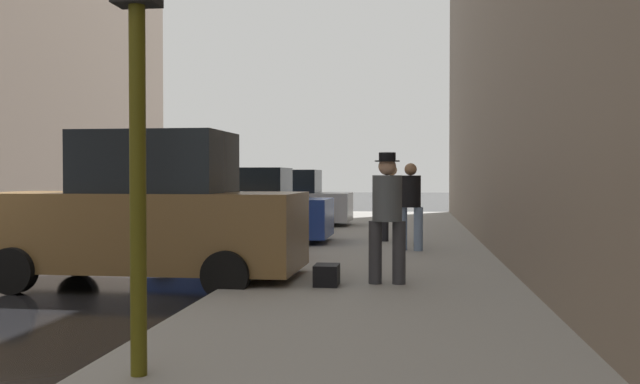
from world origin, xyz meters
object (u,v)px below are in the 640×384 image
parked_bronze_suv (147,216)px  pedestrian_with_beanie (387,211)px  pedestrian_in_tan_coat (392,199)px  duffel_bag (327,275)px  traffic_light (137,18)px  fire_hydrant (297,238)px  parked_silver_sedan (282,201)px  parked_blue_sedan (238,210)px  pedestrian_in_jeans (411,202)px

parked_bronze_suv → pedestrian_with_beanie: parked_bronze_suv is taller
pedestrian_in_tan_coat → duffel_bag: pedestrian_in_tan_coat is taller
parked_bronze_suv → traffic_light: traffic_light is taller
fire_hydrant → parked_silver_sedan: bearing=102.1°
parked_bronze_suv → parked_silver_sedan: (0.00, 10.96, -0.18)m
fire_hydrant → pedestrian_with_beanie: size_ratio=0.40×
parked_bronze_suv → fire_hydrant: bearing=55.0°
parked_bronze_suv → traffic_light: bearing=-69.6°
parked_blue_sedan → pedestrian_with_beanie: (3.51, -5.87, 0.29)m
fire_hydrant → duffel_bag: 3.29m
pedestrian_in_tan_coat → duffel_bag: size_ratio=3.89×
pedestrian_in_tan_coat → fire_hydrant: bearing=-115.4°
parked_bronze_suv → pedestrian_in_tan_coat: bearing=60.2°
traffic_light → pedestrian_in_jeans: traffic_light is taller
parked_blue_sedan → traffic_light: size_ratio=1.17×
pedestrian_in_jeans → traffic_light: bearing=-102.3°
parked_bronze_suv → duffel_bag: size_ratio=10.52×
pedestrian_in_tan_coat → parked_bronze_suv: bearing=-119.8°
pedestrian_in_tan_coat → traffic_light: bearing=-98.1°
parked_bronze_suv → parked_blue_sedan: (0.00, 5.55, -0.18)m
parked_silver_sedan → duffel_bag: 11.86m
fire_hydrant → pedestrian_in_jeans: bearing=36.3°
pedestrian_with_beanie → duffel_bag: 1.19m
parked_blue_sedan → parked_silver_sedan: bearing=90.0°
parked_blue_sedan → pedestrian_with_beanie: pedestrian_with_beanie is taller
traffic_light → parked_silver_sedan: bearing=96.6°
traffic_light → parked_blue_sedan: bearing=100.0°
traffic_light → pedestrian_with_beanie: 5.20m
parked_silver_sedan → pedestrian_in_jeans: size_ratio=2.46×
pedestrian_with_beanie → pedestrian_in_tan_coat: 6.26m
parked_silver_sedan → pedestrian_in_jeans: 7.90m
parked_bronze_suv → traffic_light: size_ratio=1.29×
traffic_light → duffel_bag: traffic_light is taller
parked_silver_sedan → traffic_light: 16.16m
parked_silver_sedan → parked_blue_sedan: bearing=-90.0°
pedestrian_in_jeans → pedestrian_in_tan_coat: bearing=102.6°
parked_blue_sedan → pedestrian_with_beanie: 6.85m
fire_hydrant → traffic_light: bearing=-89.6°
duffel_bag → pedestrian_with_beanie: bearing=17.6°
parked_silver_sedan → duffel_bag: size_ratio=9.57×
parked_blue_sedan → fire_hydrant: (1.80, -2.97, -0.35)m
pedestrian_with_beanie → parked_blue_sedan: bearing=120.9°
parked_bronze_suv → pedestrian_in_jeans: 5.57m
parked_bronze_suv → pedestrian_in_jeans: size_ratio=2.71×
fire_hydrant → pedestrian_in_jeans: (2.01, 1.48, 0.61)m
fire_hydrant → pedestrian_with_beanie: pedestrian_with_beanie is taller
traffic_light → pedestrian_in_tan_coat: (1.54, 10.91, -1.65)m
parked_silver_sedan → pedestrian_with_beanie: 11.82m
fire_hydrant → pedestrian_in_jeans: pedestrian_in_jeans is taller
pedestrian_in_jeans → parked_blue_sedan: bearing=158.6°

